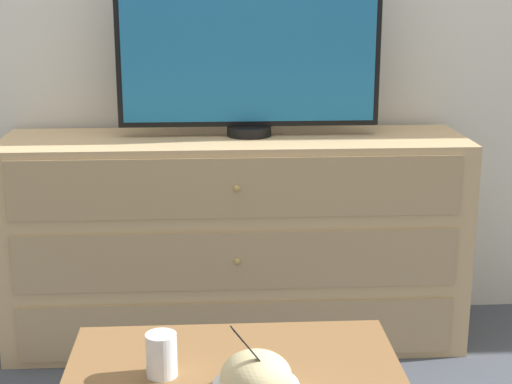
% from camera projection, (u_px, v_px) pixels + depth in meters
% --- Properties ---
extents(ground_plane, '(12.00, 12.00, 0.00)m').
position_uv_depth(ground_plane, '(213.00, 311.00, 3.28)').
color(ground_plane, '#474C56').
extents(dresser, '(1.68, 0.46, 0.79)m').
position_uv_depth(dresser, '(234.00, 241.00, 2.94)').
color(dresser, tan).
rests_on(dresser, ground_plane).
extents(tv, '(0.95, 0.16, 0.70)m').
position_uv_depth(tv, '(248.00, 36.00, 2.78)').
color(tv, black).
rests_on(tv, dresser).
extents(takeout_bowl, '(0.19, 0.19, 0.19)m').
position_uv_depth(takeout_bowl, '(254.00, 380.00, 1.72)').
color(takeout_bowl, silver).
rests_on(takeout_bowl, coffee_table).
extents(drink_cup, '(0.07, 0.07, 0.10)m').
position_uv_depth(drink_cup, '(160.00, 357.00, 1.82)').
color(drink_cup, '#9E6638').
rests_on(drink_cup, coffee_table).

